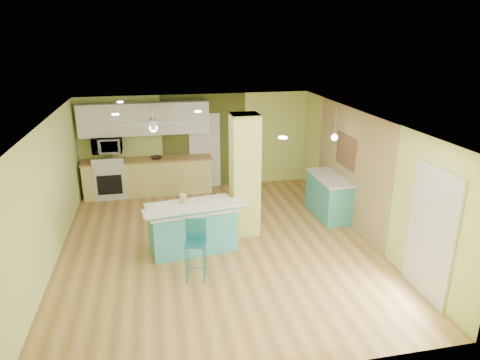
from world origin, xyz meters
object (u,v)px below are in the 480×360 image
Objects in this scene: peninsula at (192,226)px; side_counter at (328,196)px; fruit_bowl at (156,158)px; canister at (183,199)px; bar_stool at (196,240)px.

side_counter is (3.19, 1.00, -0.00)m from peninsula.
canister reaches higher than fruit_bowl.
canister is (0.45, -3.01, 0.00)m from fruit_bowl.
peninsula reaches higher than side_counter.
side_counter is at bearing 13.71° from canister.
canister is at bearing 118.41° from peninsula.
fruit_bowl is at bearing 109.44° from bar_stool.
bar_stool is 3.76× the size of fruit_bowl.
peninsula is at bearing -53.17° from canister.
fruit_bowl is at bearing 149.87° from side_counter.
side_counter is at bearing 44.22° from bar_stool.
bar_stool reaches higher than peninsula.
fruit_bowl is (-0.55, 4.23, 0.27)m from bar_stool.
peninsula is at bearing -162.58° from side_counter.
peninsula is 1.84× the size of bar_stool.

